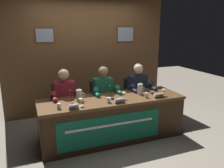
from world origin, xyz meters
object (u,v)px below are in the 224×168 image
conference_table (114,113)px  panelist_left (65,98)px  microphone_left (72,100)px  microphone_right (151,89)px  water_cup_left (59,106)px  microphone_center (112,94)px  panelist_right (139,90)px  water_pitcher_right_side (140,89)px  juice_glass_left (81,101)px  juice_glass_center (124,94)px  chair_left (64,109)px  chair_center (101,104)px  water_cup_center (109,100)px  nameplate_left (74,107)px  water_pitcher_left_side (79,95)px  water_cup_right (146,95)px  juice_glass_right (164,91)px  chair_right (134,100)px  nameplate_right (159,95)px  nameplate_center (120,101)px  panelist_center (105,93)px

conference_table → panelist_left: panelist_left is taller
microphone_left → microphone_right: bearing=2.8°
water_cup_left → microphone_center: 0.94m
panelist_right → conference_table: bearing=-146.7°
water_cup_left → water_pitcher_right_side: size_ratio=0.40×
juice_glass_left → juice_glass_center: same height
chair_left → chair_center: bearing=0.0°
conference_table → water_pitcher_right_side: 0.68m
chair_center → microphone_right: size_ratio=4.21×
chair_center → panelist_right: bearing=-15.1°
juice_glass_center → water_cup_center: bearing=-165.9°
conference_table → nameplate_left: 0.82m
panelist_right → water_pitcher_right_side: panelist_right is taller
microphone_right → water_pitcher_left_side: bearing=178.0°
water_cup_right → microphone_left: bearing=174.3°
chair_left → water_pitcher_left_side: water_pitcher_left_side is taller
juice_glass_right → chair_left: bearing=154.1°
chair_left → juice_glass_center: size_ratio=7.34×
juice_glass_left → microphone_right: (1.39, 0.22, -0.01)m
juice_glass_left → water_cup_center: 0.47m
chair_right → nameplate_right: bearing=-87.4°
water_cup_left → microphone_right: microphone_right is taller
microphone_center → water_cup_right: size_ratio=2.54×
nameplate_center → water_cup_right: bearing=10.4°
nameplate_center → panelist_center: bearing=91.7°
nameplate_center → microphone_center: (-0.04, 0.27, 0.03)m
chair_center → juice_glass_right: chair_center is taller
panelist_left → panelist_right: (1.48, 0.00, 0.00)m
panelist_left → juice_glass_right: (1.65, -0.60, 0.11)m
conference_table → panelist_right: bearing=33.3°
juice_glass_center → water_pitcher_right_side: (0.41, 0.18, 0.01)m
microphone_left → water_cup_right: microphone_left is taller
panelist_center → juice_glass_center: 0.56m
nameplate_left → panelist_right: bearing=25.2°
nameplate_right → juice_glass_left: bearing=177.3°
chair_right → nameplate_right: chair_right is taller
nameplate_center → microphone_right: size_ratio=0.82×
chair_left → water_pitcher_right_side: 1.47m
juice_glass_left → panelist_center: (0.60, 0.60, -0.11)m
chair_center → microphone_center: (-0.02, -0.61, 0.38)m
panelist_right → water_cup_left: bearing=-160.4°
panelist_center → juice_glass_right: panelist_center is taller
juice_glass_left → microphone_right: 1.41m
nameplate_left → chair_center: size_ratio=0.17×
chair_left → panelist_left: size_ratio=0.74×
microphone_center → water_pitcher_left_side: bearing=171.6°
panelist_right → juice_glass_right: size_ratio=9.98×
microphone_left → water_pitcher_right_side: bearing=4.7°
water_pitcher_left_side → juice_glass_right: bearing=-10.3°
microphone_center → water_pitcher_left_side: microphone_center is taller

